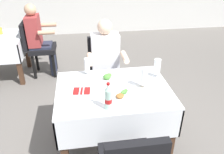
% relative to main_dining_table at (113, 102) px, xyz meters
% --- Properties ---
extents(ground_plane, '(11.00, 11.00, 0.00)m').
position_rel_main_dining_table_xyz_m(ground_plane, '(-0.09, 0.02, -0.58)').
color(ground_plane, '#66605B').
extents(main_dining_table, '(1.18, 0.88, 0.75)m').
position_rel_main_dining_table_xyz_m(main_dining_table, '(0.00, 0.00, 0.00)').
color(main_dining_table, white).
rests_on(main_dining_table, ground).
extents(chair_far_diner_seat, '(0.44, 0.50, 0.97)m').
position_rel_main_dining_table_xyz_m(chair_far_diner_seat, '(0.00, 0.83, -0.02)').
color(chair_far_diner_seat, black).
rests_on(chair_far_diner_seat, ground).
extents(seated_diner_far, '(0.50, 0.46, 1.26)m').
position_rel_main_dining_table_xyz_m(seated_diner_far, '(0.01, 0.72, 0.13)').
color(seated_diner_far, '#282D42').
rests_on(seated_diner_far, ground).
extents(plate_near_camera, '(0.23, 0.23, 0.06)m').
position_rel_main_dining_table_xyz_m(plate_near_camera, '(0.07, -0.16, 0.19)').
color(plate_near_camera, white).
rests_on(plate_near_camera, main_dining_table).
extents(plate_far_diner, '(0.24, 0.24, 0.07)m').
position_rel_main_dining_table_xyz_m(plate_far_diner, '(-0.04, 0.20, 0.19)').
color(plate_far_diner, white).
rests_on(plate_far_diner, main_dining_table).
extents(beer_glass_left, '(0.08, 0.08, 0.21)m').
position_rel_main_dining_table_xyz_m(beer_glass_left, '(0.52, 0.18, 0.28)').
color(beer_glass_left, white).
rests_on(beer_glass_left, main_dining_table).
extents(beer_glass_middle, '(0.07, 0.07, 0.20)m').
position_rel_main_dining_table_xyz_m(beer_glass_middle, '(-0.25, 0.34, 0.27)').
color(beer_glass_middle, white).
rests_on(beer_glass_middle, main_dining_table).
extents(beer_glass_right, '(0.07, 0.07, 0.22)m').
position_rel_main_dining_table_xyz_m(beer_glass_right, '(0.31, -0.02, 0.28)').
color(beer_glass_right, white).
rests_on(beer_glass_right, main_dining_table).
extents(cola_bottle_primary, '(0.07, 0.07, 0.27)m').
position_rel_main_dining_table_xyz_m(cola_bottle_primary, '(-0.10, -0.33, 0.29)').
color(cola_bottle_primary, silver).
rests_on(cola_bottle_primary, main_dining_table).
extents(napkin_cutlery_set, '(0.18, 0.19, 0.01)m').
position_rel_main_dining_table_xyz_m(napkin_cutlery_set, '(-0.33, -0.01, 0.17)').
color(napkin_cutlery_set, maroon).
rests_on(napkin_cutlery_set, main_dining_table).
extents(background_chair_right, '(0.50, 0.44, 0.97)m').
position_rel_main_dining_table_xyz_m(background_chair_right, '(-1.05, 1.88, -0.02)').
color(background_chair_right, black).
rests_on(background_chair_right, ground).
extents(background_patron, '(0.46, 0.50, 1.26)m').
position_rel_main_dining_table_xyz_m(background_patron, '(-1.01, 1.88, 0.13)').
color(background_patron, '#282D42').
rests_on(background_patron, ground).
extents(background_table_tumbler, '(0.06, 0.06, 0.11)m').
position_rel_main_dining_table_xyz_m(background_table_tumbler, '(-1.63, 2.00, 0.22)').
color(background_table_tumbler, gold).
rests_on(background_table_tumbler, background_dining_table).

